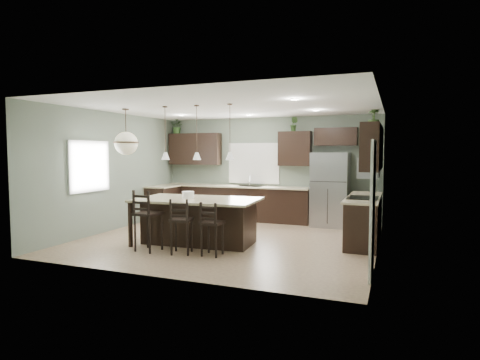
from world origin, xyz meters
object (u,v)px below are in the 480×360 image
bar_stool_center (182,226)px  kitchen_island (197,221)px  bar_stool_right (212,229)px  serving_dish (188,195)px  bar_stool_left (148,220)px  plant_back_left (177,126)px  refrigerator (330,190)px

bar_stool_center → kitchen_island: bearing=82.0°
bar_stool_right → serving_dish: bearing=141.2°
bar_stool_left → plant_back_left: 4.80m
serving_dish → bar_stool_center: 0.99m
bar_stool_left → bar_stool_center: (0.69, 0.03, -0.07)m
bar_stool_right → plant_back_left: 5.32m
kitchen_island → bar_stool_left: size_ratio=2.11×
kitchen_island → plant_back_left: plant_back_left is taller
serving_dish → bar_stool_left: 1.02m
kitchen_island → serving_dish: (-0.20, -0.01, 0.53)m
bar_stool_right → plant_back_left: bearing=127.9°
refrigerator → kitchen_island: (-2.20, -2.93, -0.46)m
refrigerator → bar_stool_right: (-1.52, -3.67, -0.43)m
serving_dish → bar_stool_left: bar_stool_left is taller
serving_dish → plant_back_left: 4.11m
kitchen_island → serving_dish: serving_dish is taller
bar_stool_left → bar_stool_right: 1.28m
serving_dish → bar_stool_left: bearing=-114.7°
bar_stool_left → bar_stool_center: bearing=9.3°
refrigerator → bar_stool_left: bearing=-126.3°
serving_dish → refrigerator: bearing=50.8°
refrigerator → serving_dish: bearing=-129.2°
bar_stool_left → bar_stool_center: size_ratio=1.13×
refrigerator → bar_stool_center: refrigerator is taller
refrigerator → plant_back_left: (-4.47, 0.21, 1.69)m
refrigerator → serving_dish: 3.80m
serving_dish → bar_stool_center: serving_dish is taller
bar_stool_center → bar_stool_right: (0.58, 0.08, -0.02)m
kitchen_island → bar_stool_right: (0.68, -0.74, 0.03)m
bar_stool_right → kitchen_island: bearing=133.4°
kitchen_island → bar_stool_right: 1.00m
serving_dish → plant_back_left: size_ratio=0.56×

